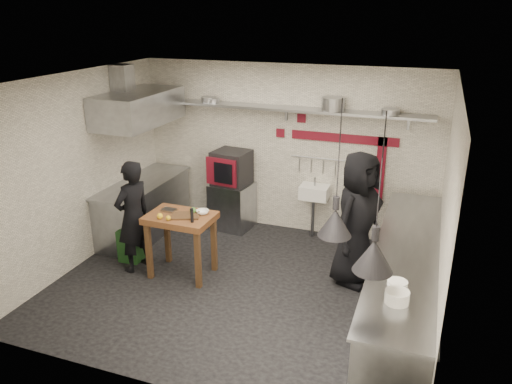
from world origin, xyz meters
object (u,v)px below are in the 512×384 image
(oven_stand, at_px, (232,205))
(chef_right, at_px, (357,219))
(combi_oven, at_px, (232,168))
(green_bin, at_px, (132,244))
(chef_left, at_px, (133,217))
(prep_table, at_px, (182,245))

(oven_stand, bearing_deg, chef_right, -18.65)
(combi_oven, bearing_deg, chef_right, -18.42)
(chef_right, bearing_deg, green_bin, 121.04)
(chef_right, bearing_deg, combi_oven, 86.25)
(combi_oven, height_order, chef_right, chef_right)
(chef_left, bearing_deg, green_bin, -116.49)
(prep_table, distance_m, chef_left, 0.80)
(green_bin, relative_size, chef_right, 0.27)
(combi_oven, distance_m, chef_right, 2.55)
(oven_stand, relative_size, prep_table, 0.87)
(combi_oven, xyz_separation_m, prep_table, (-0.05, -1.75, -0.63))
(green_bin, bearing_deg, prep_table, -7.83)
(green_bin, relative_size, chef_left, 0.30)
(green_bin, bearing_deg, oven_stand, 59.29)
(green_bin, xyz_separation_m, chef_left, (0.22, -0.21, 0.57))
(combi_oven, bearing_deg, prep_table, -84.23)
(combi_oven, relative_size, chef_left, 0.35)
(green_bin, xyz_separation_m, chef_right, (3.27, 0.52, 0.69))
(oven_stand, distance_m, green_bin, 1.91)
(oven_stand, xyz_separation_m, chef_right, (2.30, -1.12, 0.54))
(chef_left, bearing_deg, chef_right, 119.96)
(combi_oven, distance_m, prep_table, 1.86)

